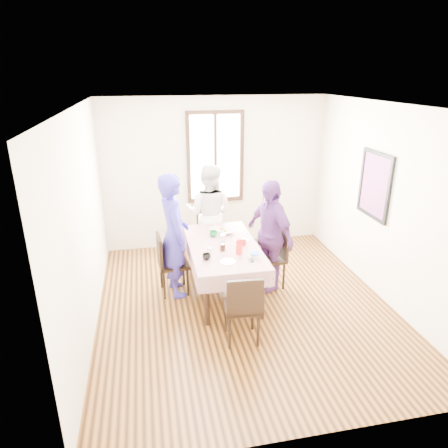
{
  "coord_description": "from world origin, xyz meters",
  "views": [
    {
      "loc": [
        -1.24,
        -4.75,
        3.07
      ],
      "look_at": [
        -0.22,
        0.35,
        1.1
      ],
      "focal_mm": 32.3,
      "sensor_mm": 36.0,
      "label": 1
    }
  ],
  "objects_px": {
    "person_left": "(173,236)",
    "chair_left": "(174,264)",
    "chair_right": "(269,259)",
    "chair_near": "(242,306)",
    "person_far": "(210,214)",
    "dining_table": "(223,269)",
    "person_right": "(269,235)",
    "chair_far": "(210,235)"
  },
  "relations": [
    {
      "from": "chair_near",
      "to": "chair_right",
      "type": "bearing_deg",
      "value": 63.46
    },
    {
      "from": "chair_right",
      "to": "chair_far",
      "type": "distance_m",
      "value": 1.3
    },
    {
      "from": "chair_right",
      "to": "chair_near",
      "type": "bearing_deg",
      "value": 140.65
    },
    {
      "from": "dining_table",
      "to": "person_far",
      "type": "xyz_separation_m",
      "value": [
        0.0,
        1.12,
        0.47
      ]
    },
    {
      "from": "chair_left",
      "to": "chair_right",
      "type": "xyz_separation_m",
      "value": [
        1.42,
        -0.1,
        0.0
      ]
    },
    {
      "from": "dining_table",
      "to": "person_left",
      "type": "distance_m",
      "value": 0.88
    },
    {
      "from": "chair_left",
      "to": "dining_table",
      "type": "bearing_deg",
      "value": 73.3
    },
    {
      "from": "person_far",
      "to": "chair_far",
      "type": "bearing_deg",
      "value": -65.89
    },
    {
      "from": "chair_far",
      "to": "person_right",
      "type": "height_order",
      "value": "person_right"
    },
    {
      "from": "dining_table",
      "to": "person_right",
      "type": "bearing_deg",
      "value": 4.3
    },
    {
      "from": "chair_near",
      "to": "person_left",
      "type": "distance_m",
      "value": 1.53
    },
    {
      "from": "chair_near",
      "to": "person_far",
      "type": "height_order",
      "value": "person_far"
    },
    {
      "from": "person_left",
      "to": "person_right",
      "type": "relative_size",
      "value": 1.08
    },
    {
      "from": "chair_left",
      "to": "chair_right",
      "type": "height_order",
      "value": "same"
    },
    {
      "from": "dining_table",
      "to": "chair_left",
      "type": "relative_size",
      "value": 1.82
    },
    {
      "from": "chair_left",
      "to": "chair_near",
      "type": "distance_m",
      "value": 1.48
    },
    {
      "from": "dining_table",
      "to": "person_right",
      "type": "xyz_separation_m",
      "value": [
        0.69,
        0.05,
        0.46
      ]
    },
    {
      "from": "person_right",
      "to": "chair_right",
      "type": "bearing_deg",
      "value": 69.3
    },
    {
      "from": "chair_far",
      "to": "person_far",
      "type": "distance_m",
      "value": 0.39
    },
    {
      "from": "chair_right",
      "to": "person_far",
      "type": "relative_size",
      "value": 0.54
    },
    {
      "from": "chair_right",
      "to": "dining_table",
      "type": "bearing_deg",
      "value": 85.55
    },
    {
      "from": "chair_left",
      "to": "person_far",
      "type": "xyz_separation_m",
      "value": [
        0.71,
        0.96,
        0.39
      ]
    },
    {
      "from": "dining_table",
      "to": "chair_left",
      "type": "distance_m",
      "value": 0.73
    },
    {
      "from": "dining_table",
      "to": "person_far",
      "type": "bearing_deg",
      "value": 90.0
    },
    {
      "from": "chair_far",
      "to": "person_right",
      "type": "relative_size",
      "value": 0.55
    },
    {
      "from": "person_left",
      "to": "person_right",
      "type": "xyz_separation_m",
      "value": [
        1.38,
        -0.1,
        -0.07
      ]
    },
    {
      "from": "person_left",
      "to": "person_far",
      "type": "height_order",
      "value": "person_left"
    },
    {
      "from": "chair_right",
      "to": "person_left",
      "type": "distance_m",
      "value": 1.47
    },
    {
      "from": "person_left",
      "to": "person_far",
      "type": "relative_size",
      "value": 1.07
    },
    {
      "from": "chair_left",
      "to": "chair_near",
      "type": "bearing_deg",
      "value": 24.35
    },
    {
      "from": "chair_far",
      "to": "person_right",
      "type": "bearing_deg",
      "value": 123.69
    },
    {
      "from": "chair_near",
      "to": "person_far",
      "type": "distance_m",
      "value": 2.29
    },
    {
      "from": "chair_near",
      "to": "dining_table",
      "type": "bearing_deg",
      "value": 94.18
    },
    {
      "from": "chair_far",
      "to": "person_right",
      "type": "xyz_separation_m",
      "value": [
        0.69,
        -1.09,
        0.38
      ]
    },
    {
      "from": "person_far",
      "to": "chair_right",
      "type": "bearing_deg",
      "value": 147.67
    },
    {
      "from": "person_left",
      "to": "chair_left",
      "type": "bearing_deg",
      "value": 80.16
    },
    {
      "from": "chair_right",
      "to": "chair_near",
      "type": "height_order",
      "value": "same"
    },
    {
      "from": "chair_far",
      "to": "person_left",
      "type": "bearing_deg",
      "value": 56.34
    },
    {
      "from": "person_far",
      "to": "person_right",
      "type": "height_order",
      "value": "person_far"
    },
    {
      "from": "dining_table",
      "to": "person_right",
      "type": "relative_size",
      "value": 1.0
    },
    {
      "from": "chair_near",
      "to": "person_right",
      "type": "distance_m",
      "value": 1.43
    },
    {
      "from": "chair_right",
      "to": "person_left",
      "type": "height_order",
      "value": "person_left"
    }
  ]
}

